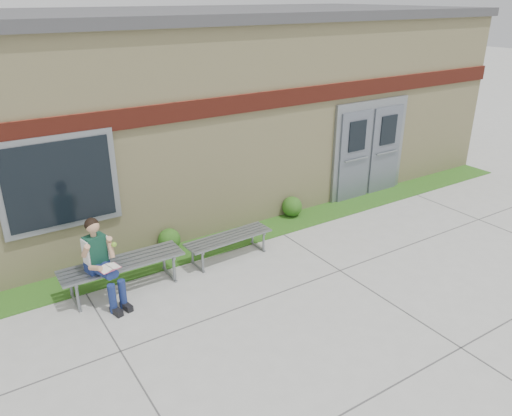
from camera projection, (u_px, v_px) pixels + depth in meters
ground at (314, 301)px, 7.97m from camera, size 80.00×80.00×0.00m
grass_strip at (232, 239)px, 9.97m from camera, size 16.00×0.80×0.02m
school_building at (157, 105)px, 11.75m from camera, size 16.20×6.22×4.20m
bench_left at (123, 268)px, 8.15m from camera, size 2.00×0.57×0.52m
bench_right at (229, 241)px, 9.18m from camera, size 1.68×0.54×0.43m
girl at (101, 260)px, 7.67m from camera, size 0.54×0.85×1.42m
shrub_mid at (169, 239)px, 9.47m from camera, size 0.42×0.42×0.42m
shrub_east at (292, 206)px, 10.91m from camera, size 0.44×0.44×0.44m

